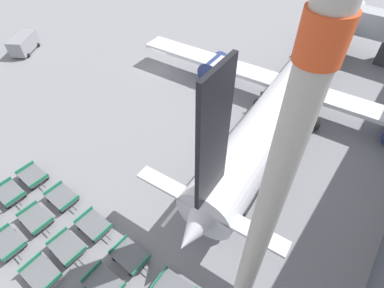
# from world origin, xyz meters

# --- Properties ---
(ground_plane) EXTENTS (500.00, 500.00, 0.00)m
(ground_plane) POSITION_xyz_m (0.00, 0.00, 0.00)
(ground_plane) COLOR gray
(airplane) EXTENTS (40.01, 47.63, 14.55)m
(airplane) POSITION_xyz_m (17.64, 4.02, 3.35)
(airplane) COLOR white
(airplane) RESTS_ON ground_plane
(service_van) EXTENTS (4.46, 5.23, 2.28)m
(service_van) POSITION_xyz_m (-18.32, -8.36, 1.24)
(service_van) COLOR gray
(service_van) RESTS_ON ground_plane
(baggage_dolly_row_near_col_b) EXTENTS (3.21, 1.89, 0.92)m
(baggage_dolly_row_near_col_b) POSITION_xyz_m (8.22, -25.65, 0.48)
(baggage_dolly_row_near_col_b) COLOR slate
(baggage_dolly_row_near_col_b) RESTS_ON ground_plane
(baggage_dolly_row_near_col_c) EXTENTS (3.20, 1.86, 0.92)m
(baggage_dolly_row_near_col_c) POSITION_xyz_m (12.19, -25.43, 0.48)
(baggage_dolly_row_near_col_c) COLOR slate
(baggage_dolly_row_near_col_c) RESTS_ON ground_plane
(baggage_dolly_row_mid_a_col_a) EXTENTS (3.21, 1.89, 0.92)m
(baggage_dolly_row_mid_a_col_a) POSITION_xyz_m (4.09, -23.19, 0.48)
(baggage_dolly_row_mid_a_col_a) COLOR slate
(baggage_dolly_row_mid_a_col_a) RESTS_ON ground_plane
(baggage_dolly_row_mid_a_col_b) EXTENTS (3.22, 1.91, 0.92)m
(baggage_dolly_row_mid_a_col_b) POSITION_xyz_m (8.04, -23.23, 0.48)
(baggage_dolly_row_mid_a_col_b) COLOR slate
(baggage_dolly_row_mid_a_col_b) RESTS_ON ground_plane
(baggage_dolly_row_mid_a_col_c) EXTENTS (3.23, 1.92, 0.92)m
(baggage_dolly_row_mid_a_col_c) POSITION_xyz_m (11.97, -23.19, 0.48)
(baggage_dolly_row_mid_a_col_c) COLOR slate
(baggage_dolly_row_mid_a_col_c) RESTS_ON ground_plane
(baggage_dolly_row_mid_a_col_d) EXTENTS (3.20, 1.87, 0.92)m
(baggage_dolly_row_mid_a_col_d) POSITION_xyz_m (16.05, -23.24, 0.48)
(baggage_dolly_row_mid_a_col_d) COLOR slate
(baggage_dolly_row_mid_a_col_d) RESTS_ON ground_plane
(baggage_dolly_row_mid_b_col_a) EXTENTS (3.21, 1.89, 0.92)m
(baggage_dolly_row_mid_b_col_a) POSITION_xyz_m (3.95, -20.96, 0.48)
(baggage_dolly_row_mid_b_col_a) COLOR slate
(baggage_dolly_row_mid_b_col_a) RESTS_ON ground_plane
(baggage_dolly_row_mid_b_col_b) EXTENTS (3.21, 1.88, 0.92)m
(baggage_dolly_row_mid_b_col_b) POSITION_xyz_m (7.93, -20.75, 0.48)
(baggage_dolly_row_mid_b_col_b) COLOR slate
(baggage_dolly_row_mid_b_col_b) RESTS_ON ground_plane
(baggage_dolly_row_mid_b_col_c) EXTENTS (3.21, 1.87, 0.92)m
(baggage_dolly_row_mid_b_col_c) POSITION_xyz_m (12.07, -20.82, 0.48)
(baggage_dolly_row_mid_b_col_c) COLOR slate
(baggage_dolly_row_mid_b_col_c) RESTS_ON ground_plane
(baggage_dolly_row_mid_b_col_d) EXTENTS (3.21, 1.88, 0.92)m
(baggage_dolly_row_mid_b_col_d) POSITION_xyz_m (16.03, -20.83, 0.48)
(baggage_dolly_row_mid_b_col_d) COLOR slate
(baggage_dolly_row_mid_b_col_d) RESTS_ON ground_plane
(apron_light_mast) EXTENTS (2.00, 0.70, 24.92)m
(apron_light_mast) POSITION_xyz_m (24.50, -22.25, 14.50)
(apron_light_mast) COLOR #ADA89E
(apron_light_mast) RESTS_ON ground_plane
(stand_guidance_stripe) EXTENTS (2.17, 22.88, 0.01)m
(stand_guidance_stripe) POSITION_xyz_m (15.15, -6.10, 0.00)
(stand_guidance_stripe) COLOR white
(stand_guidance_stripe) RESTS_ON ground_plane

